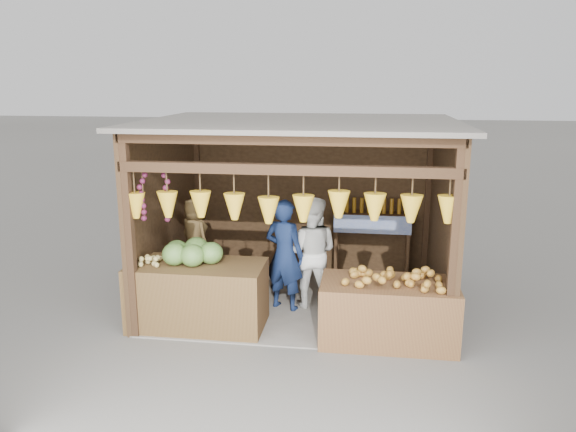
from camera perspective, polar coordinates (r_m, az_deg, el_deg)
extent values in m
plane|color=#514F49|center=(8.42, 1.16, -8.65)|extent=(80.00, 80.00, 0.00)
cube|color=slate|center=(8.42, 1.16, -8.59)|extent=(4.00, 3.00, 0.02)
cube|color=black|center=(9.47, 2.27, 2.11)|extent=(4.00, 0.06, 2.60)
cube|color=black|center=(8.48, -12.35, 0.42)|extent=(0.06, 3.00, 2.60)
cube|color=black|center=(8.04, 15.50, -0.49)|extent=(0.06, 3.00, 2.60)
cube|color=#605B54|center=(7.81, 1.25, 9.50)|extent=(4.30, 3.30, 0.06)
cube|color=black|center=(7.16, -15.82, -2.22)|extent=(0.11, 0.11, 2.60)
cube|color=black|center=(6.66, 16.54, -3.49)|extent=(0.11, 0.11, 2.60)
cube|color=black|center=(9.79, -9.15, 2.33)|extent=(0.11, 0.11, 2.60)
cube|color=black|center=(9.43, 14.05, 1.65)|extent=(0.11, 0.11, 2.60)
cube|color=black|center=(6.44, -0.27, 4.75)|extent=(4.00, 0.12, 0.12)
cube|color=black|center=(6.39, -0.27, 7.76)|extent=(4.00, 0.12, 0.12)
cube|color=#382314|center=(9.29, 8.59, 0.15)|extent=(1.25, 0.30, 0.05)
cube|color=#382314|center=(9.43, 4.92, -2.83)|extent=(0.05, 0.28, 1.05)
cube|color=#382314|center=(9.45, 12.03, -3.06)|extent=(0.05, 0.28, 1.05)
cube|color=blue|center=(9.16, 8.57, -0.87)|extent=(1.25, 0.02, 0.30)
cube|color=#493018|center=(7.55, -9.14, -7.98)|extent=(1.76, 0.85, 0.87)
cube|color=#522F1B|center=(7.18, 10.11, -9.59)|extent=(1.67, 0.85, 0.78)
cube|color=black|center=(8.83, -9.27, -6.64)|extent=(0.34, 0.34, 0.32)
imported|color=#122044|center=(7.89, -0.36, -4.00)|extent=(0.68, 0.56, 1.61)
imported|color=silver|center=(8.01, 2.37, -3.70)|extent=(0.83, 0.67, 1.61)
imported|color=brown|center=(8.61, -9.46, -2.03)|extent=(0.67, 0.63, 1.16)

